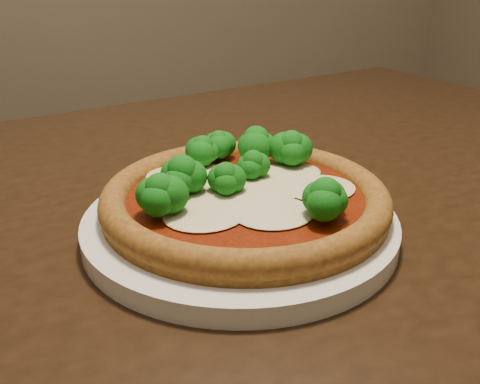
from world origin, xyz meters
name	(u,v)px	position (x,y,z in m)	size (l,w,h in m)	color
dining_table	(263,273)	(0.17, 0.01, 0.66)	(1.41, 1.13, 0.75)	black
plate	(240,223)	(0.12, -0.04, 0.76)	(0.28, 0.28, 0.02)	silver
pizza	(244,192)	(0.13, -0.03, 0.78)	(0.26, 0.26, 0.06)	brown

